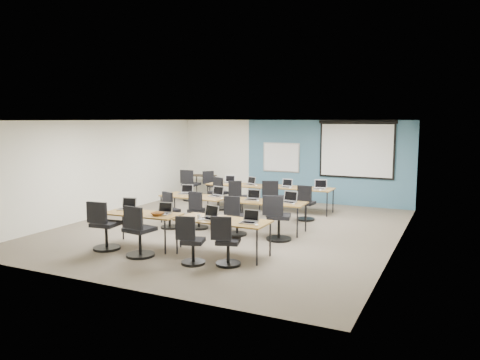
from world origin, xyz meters
The scene contains 58 objects.
floor centered at (0.00, 0.00, 0.00)m, with size 8.00×9.00×0.02m, color #6B6354.
ceiling centered at (0.00, 0.00, 2.70)m, with size 8.00×9.00×0.02m, color white.
wall_back centered at (0.00, 4.50, 1.35)m, with size 8.00×0.04×2.70m, color beige.
wall_front centered at (0.00, -4.50, 1.35)m, with size 8.00×0.04×2.70m, color beige.
wall_left centered at (-4.00, 0.00, 1.35)m, with size 0.04×9.00×2.70m, color beige.
wall_right centered at (4.00, 0.00, 1.35)m, with size 0.04×9.00×2.70m, color beige.
blue_accent_panel centered at (1.25, 4.47, 1.35)m, with size 5.50×0.04×2.70m, color #3D5977.
whiteboard centered at (-0.30, 4.43, 1.45)m, with size 1.28×0.03×0.98m.
projector_screen centered at (2.20, 4.41, 1.89)m, with size 2.40×0.10×1.82m.
training_table_front_left centered at (-0.94, -2.30, 0.68)m, with size 1.67×0.69×0.73m.
training_table_front_right centered at (0.92, -2.14, 0.69)m, with size 1.89×0.79×0.73m.
training_table_mid_left centered at (-1.09, 0.13, 0.69)m, with size 1.82×0.76×0.73m.
training_table_mid_right centered at (0.97, 0.17, 0.69)m, with size 1.84×0.76×0.73m.
training_table_back_left centered at (-1.03, 2.60, 0.69)m, with size 1.88×0.78×0.73m.
training_table_back_right centered at (0.93, 2.74, 0.69)m, with size 1.93×0.80×0.73m.
laptop_0 centered at (-1.52, -2.10, 0.79)m, with size 0.33×0.28×0.25m.
mouse_0 centered at (-1.22, -2.26, 0.74)m, with size 0.06×0.10×0.04m, color white.
task_chair_0 centered at (-1.51, -2.87, 0.43)m, with size 0.57×0.57×1.04m.
laptop_1 centered at (-0.49, -2.18, 0.79)m, with size 0.32×0.27×0.24m.
mouse_1 centered at (-0.39, -2.27, 0.74)m, with size 0.07×0.11×0.04m, color white.
task_chair_1 centered at (-0.54, -2.97, 0.44)m, with size 0.58×0.58×1.05m.
laptop_2 centered at (0.63, -2.17, 0.80)m, with size 0.35×0.30×0.27m.
mouse_2 centered at (0.77, -2.31, 0.74)m, with size 0.06×0.10×0.04m, color white.
task_chair_2 centered at (0.66, -2.95, 0.39)m, with size 0.47×0.46×0.95m.
laptop_3 centered at (1.51, -2.16, 0.79)m, with size 0.32×0.28×0.25m.
mouse_3 centered at (1.74, -2.33, 0.74)m, with size 0.07×0.10×0.04m, color white.
task_chair_3 centered at (1.30, -2.73, 0.39)m, with size 0.48×0.48×0.96m.
laptop_4 centered at (-1.50, 0.33, 0.79)m, with size 0.32×0.28×0.25m.
mouse_4 centered at (-1.29, 0.17, 0.74)m, with size 0.06×0.10×0.04m, color white.
task_chair_4 centered at (-1.36, -0.68, 0.39)m, with size 0.48×0.46×0.95m.
laptop_5 centered at (-0.55, 0.33, 0.79)m, with size 0.34×0.29×0.26m.
mouse_5 centered at (-0.24, 0.02, 0.74)m, with size 0.06×0.09×0.03m, color white.
task_chair_5 centered at (-0.69, -0.41, 0.39)m, with size 0.48×0.48×0.96m.
laptop_6 centered at (0.51, 0.24, 0.79)m, with size 0.33×0.28×0.25m.
mouse_6 centered at (0.72, 0.11, 0.74)m, with size 0.06×0.09×0.03m, color white.
task_chair_6 centered at (0.45, -0.59, 0.39)m, with size 0.47×0.47×0.96m.
laptop_7 centered at (1.47, 0.28, 0.80)m, with size 0.35×0.30×0.27m.
mouse_7 centered at (1.65, 0.07, 0.74)m, with size 0.06×0.09×0.03m, color white.
task_chair_7 centered at (1.50, -0.59, 0.44)m, with size 0.58×0.57×1.05m.
laptop_8 centered at (-1.42, 2.75, 0.79)m, with size 0.31×0.26×0.24m.
mouse_8 centered at (-1.20, 2.45, 0.74)m, with size 0.06×0.10×0.04m, color white.
task_chair_8 centered at (-1.42, 2.05, 0.42)m, with size 0.57×0.53×1.01m.
laptop_9 centered at (-0.64, 2.69, 0.79)m, with size 0.31×0.27×0.24m.
mouse_9 centered at (-0.37, 2.50, 0.74)m, with size 0.06×0.10×0.03m, color white.
task_chair_9 centered at (-0.65, 1.86, 0.39)m, with size 0.51×0.47×0.96m.
laptop_10 centered at (0.54, 2.65, 0.79)m, with size 0.31×0.27×0.24m.
mouse_10 centered at (0.73, 2.45, 0.74)m, with size 0.06×0.10×0.04m, color white.
task_chair_10 centered at (0.50, 1.78, 0.43)m, with size 0.59×0.56×1.04m.
laptop_11 centered at (1.53, 2.70, 0.80)m, with size 0.36×0.30×0.27m.
mouse_11 centered at (1.62, 2.44, 0.74)m, with size 0.06×0.10×0.04m, color white.
task_chair_11 centered at (1.43, 1.70, 0.40)m, with size 0.49×0.49×0.97m.
blue_mousepad centered at (-1.18, -2.28, 0.73)m, with size 0.23×0.19×0.01m, color #1F42A0.
snack_bowl centered at (-0.51, -2.36, 0.77)m, with size 0.31×0.31×0.08m, color brown.
snack_plate centered at (0.53, -2.31, 0.74)m, with size 0.18×0.18×0.01m, color white.
coffee_cup centered at (0.45, -2.29, 0.77)m, with size 0.07×0.07×0.07m, color silver.
utility_table centered at (-3.10, 4.04, 0.65)m, with size 0.87×0.48×0.75m.
spare_chair_a centered at (-2.50, 3.63, 0.40)m, with size 0.59×0.49×0.97m.
spare_chair_b centered at (-3.02, 3.02, 0.44)m, with size 0.58×0.58×1.05m.
Camera 1 is at (5.18, -10.28, 2.74)m, focal length 35.00 mm.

